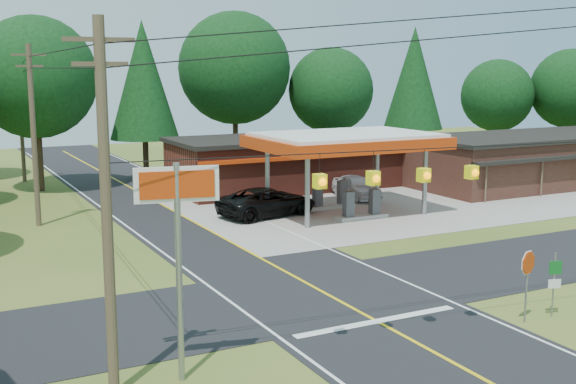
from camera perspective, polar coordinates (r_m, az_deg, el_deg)
name	(u,v)px	position (r m, az deg, el deg)	size (l,w,h in m)	color
ground	(325,294)	(28.49, 2.93, -8.02)	(120.00, 120.00, 0.00)	#43581F
main_highway	(325,293)	(28.49, 2.93, -8.00)	(8.00, 120.00, 0.02)	black
cross_road	(325,293)	(28.49, 2.93, -7.99)	(70.00, 7.00, 0.02)	black
lane_center_yellow	(325,293)	(28.48, 2.93, -7.97)	(0.15, 110.00, 0.00)	yellow
gas_canopy	(346,143)	(43.14, 4.61, 3.85)	(10.60, 7.40, 4.88)	gray
convenience_store	(285,162)	(52.54, -0.27, 2.36)	(16.40, 7.55, 3.80)	#5F251B
strip_building	(538,159)	(57.77, 19.18, 2.49)	(20.40, 8.75, 3.80)	#391D17
utility_pole_near_left	(106,205)	(19.20, -14.16, -1.03)	(1.80, 0.30, 10.00)	#473828
utility_pole_far_left	(33,133)	(41.94, -19.47, 4.44)	(1.80, 0.30, 10.00)	#473828
utility_pole_north	(21,120)	(58.97, -20.35, 5.34)	(0.30, 0.30, 9.50)	#473828
overhead_beacons	(399,153)	(21.70, 8.79, 3.08)	(17.04, 2.04, 1.03)	black
treeline_backdrop	(156,86)	(49.60, -10.40, 8.23)	(70.27, 51.59, 13.30)	#332316
suv_car	(267,202)	(42.78, -1.64, -0.80)	(6.11, 6.11, 1.70)	black
sedan_car	(357,187)	(48.75, 5.44, 0.40)	(4.65, 4.65, 1.58)	silver
big_stop_sign	(178,223)	(19.85, -8.70, -2.46)	(2.27, 0.57, 6.19)	gray
octagonal_stop_sign	(528,269)	(26.08, 18.43, -5.76)	(0.86, 0.30, 2.59)	gray
route_sign_post	(554,279)	(27.14, 20.31, -6.44)	(0.47, 0.16, 2.35)	gray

